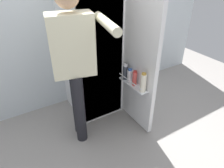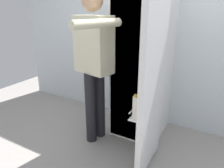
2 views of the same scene
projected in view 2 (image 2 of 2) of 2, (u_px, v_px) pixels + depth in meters
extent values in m
plane|color=gray|center=(121.00, 152.00, 2.31)|extent=(5.91, 5.91, 0.00)
cube|color=silver|center=(155.00, 30.00, 2.66)|extent=(4.40, 0.10, 2.47)
cube|color=white|center=(143.00, 61.00, 2.47)|extent=(0.58, 0.63, 1.82)
cube|color=white|center=(133.00, 67.00, 2.22)|extent=(0.54, 0.01, 1.78)
cube|color=white|center=(135.00, 65.00, 2.25)|extent=(0.50, 0.09, 0.01)
cube|color=white|center=(153.00, 80.00, 1.83)|extent=(0.05, 0.57, 1.75)
cube|color=white|center=(143.00, 111.00, 1.98)|extent=(0.10, 0.45, 0.01)
cylinder|color=silver|center=(138.00, 104.00, 1.98)|extent=(0.01, 0.43, 0.01)
cylinder|color=#EDE5CC|center=(136.00, 108.00, 1.80)|extent=(0.07, 0.07, 0.21)
cylinder|color=#B78933|center=(137.00, 96.00, 1.76)|extent=(0.05, 0.05, 0.02)
cylinder|color=white|center=(147.00, 101.00, 2.01)|extent=(0.07, 0.07, 0.14)
cylinder|color=#335BB2|center=(147.00, 93.00, 1.98)|extent=(0.05, 0.05, 0.02)
cylinder|color=#DB4C47|center=(143.00, 104.00, 1.93)|extent=(0.05, 0.05, 0.16)
cylinder|color=#B22D28|center=(143.00, 94.00, 1.90)|extent=(0.04, 0.04, 0.02)
cylinder|color=#333842|center=(148.00, 97.00, 2.08)|extent=(0.06, 0.06, 0.17)
cylinder|color=silver|center=(149.00, 88.00, 2.04)|extent=(0.05, 0.05, 0.03)
cylinder|color=red|center=(144.00, 61.00, 2.18)|extent=(0.09, 0.09, 0.11)
cylinder|color=black|center=(100.00, 104.00, 2.50)|extent=(0.12, 0.12, 0.84)
cylinder|color=black|center=(91.00, 108.00, 2.39)|extent=(0.12, 0.12, 0.84)
cube|color=beige|center=(93.00, 45.00, 2.20)|extent=(0.45, 0.31, 0.59)
sphere|color=tan|center=(92.00, 0.00, 2.05)|extent=(0.22, 0.22, 0.22)
cylinder|color=beige|center=(107.00, 45.00, 2.35)|extent=(0.08, 0.08, 0.56)
cylinder|color=beige|center=(97.00, 24.00, 1.80)|extent=(0.20, 0.56, 0.08)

